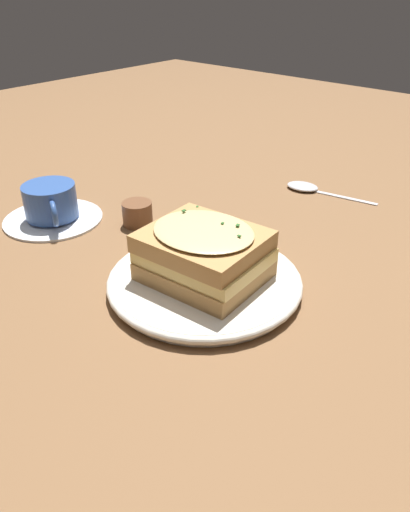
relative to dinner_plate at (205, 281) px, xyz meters
name	(u,v)px	position (x,y,z in m)	size (l,w,h in m)	color
ground_plane	(199,285)	(-0.01, 0.00, -0.01)	(2.40, 2.40, 0.00)	brown
dinner_plate	(205,281)	(0.00, 0.00, 0.00)	(0.23, 0.23, 0.02)	silver
sandwich	(205,253)	(0.00, 0.00, 0.04)	(0.14, 0.13, 0.07)	#B2844C
teacup_with_saucer	(51,206)	(-0.30, -0.01, 0.01)	(0.15, 0.15, 0.06)	white
spoon	(308,188)	(-0.07, 0.35, 0.00)	(0.16, 0.05, 0.01)	silver
condiment_pot	(137,214)	(-0.19, 0.06, 0.01)	(0.04, 0.04, 0.04)	brown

